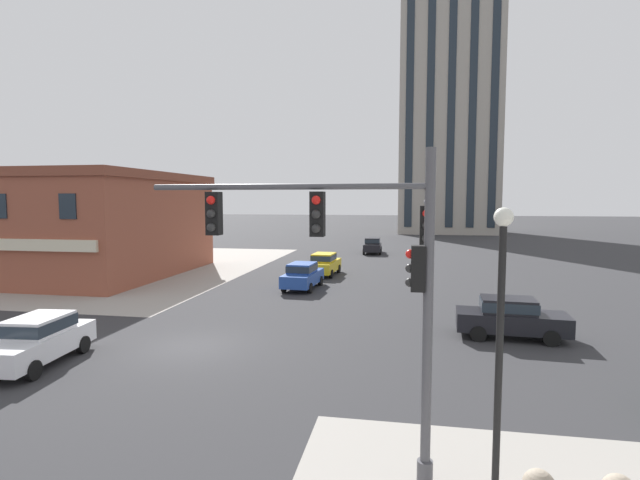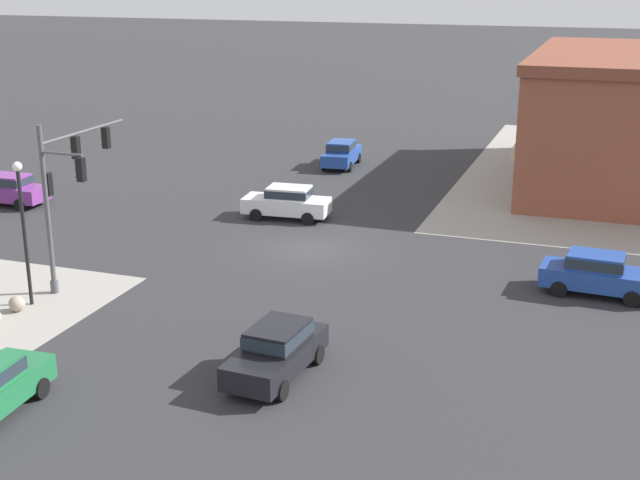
# 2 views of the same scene
# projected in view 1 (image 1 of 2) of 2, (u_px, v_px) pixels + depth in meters

# --- Properties ---
(ground_plane) EXTENTS (320.00, 320.00, 0.00)m
(ground_plane) POSITION_uv_depth(u_px,v_px,m) (191.00, 347.00, 18.66)
(ground_plane) COLOR #2D2D30
(sidewalk_far_corner) EXTENTS (32.00, 32.00, 0.02)m
(sidewalk_far_corner) POSITION_uv_depth(u_px,v_px,m) (78.00, 265.00, 41.81)
(sidewalk_far_corner) COLOR gray
(sidewalk_far_corner) RESTS_ON ground
(traffic_signal_main) EXTENTS (5.88, 2.09, 6.73)m
(traffic_signal_main) POSITION_uv_depth(u_px,v_px,m) (374.00, 271.00, 9.70)
(traffic_signal_main) COLOR #4C4C51
(traffic_signal_main) RESTS_ON ground
(street_lamp_corner_near) EXTENTS (0.36, 0.36, 5.60)m
(street_lamp_corner_near) POSITION_uv_depth(u_px,v_px,m) (500.00, 319.00, 9.04)
(street_lamp_corner_near) COLOR black
(street_lamp_corner_near) RESTS_ON ground
(car_main_northbound_near) EXTENTS (2.10, 4.50, 1.68)m
(car_main_northbound_near) POSITION_uv_depth(u_px,v_px,m) (303.00, 275.00, 30.76)
(car_main_northbound_near) COLOR #23479E
(car_main_northbound_near) RESTS_ON ground
(car_main_southbound_near) EXTENTS (2.17, 4.53, 1.68)m
(car_main_southbound_near) POSITION_uv_depth(u_px,v_px,m) (38.00, 338.00, 16.64)
(car_main_southbound_near) COLOR silver
(car_main_southbound_near) RESTS_ON ground
(car_main_southbound_far) EXTENTS (2.10, 4.50, 1.68)m
(car_main_southbound_far) POSITION_uv_depth(u_px,v_px,m) (324.00, 263.00, 36.31)
(car_main_southbound_far) COLOR gold
(car_main_southbound_far) RESTS_ON ground
(car_cross_westbound) EXTENTS (1.97, 4.44, 1.68)m
(car_cross_westbound) POSITION_uv_depth(u_px,v_px,m) (373.00, 245.00, 50.98)
(car_cross_westbound) COLOR black
(car_cross_westbound) RESTS_ON ground
(car_main_mid) EXTENTS (4.51, 2.11, 1.68)m
(car_main_mid) POSITION_uv_depth(u_px,v_px,m) (510.00, 316.00, 19.81)
(car_main_mid) COLOR black
(car_main_mid) RESTS_ON ground
(storefront_block_near_corner) EXTENTS (19.12, 16.07, 7.73)m
(storefront_block_near_corner) POSITION_uv_depth(u_px,v_px,m) (58.00, 224.00, 37.10)
(storefront_block_near_corner) COLOR brown
(storefront_block_near_corner) RESTS_ON ground
(residential_tower_skyline_right) EXTENTS (16.57, 14.35, 64.03)m
(residential_tower_skyline_right) POSITION_uv_depth(u_px,v_px,m) (449.00, 45.00, 81.50)
(residential_tower_skyline_right) COLOR #9E998E
(residential_tower_skyline_right) RESTS_ON ground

